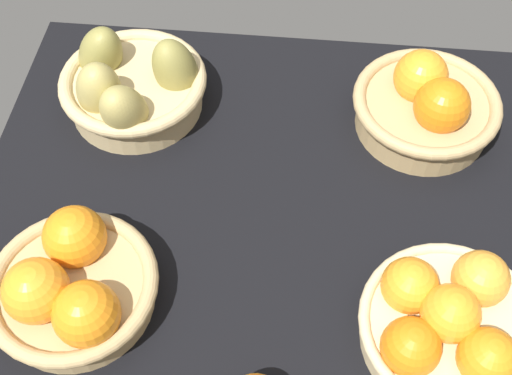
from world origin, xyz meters
TOP-DOWN VIEW (x-y plane):
  - market_tray at (0.00, 0.00)cm, footprint 84.00×72.00cm
  - basket_near_left at (-22.84, -17.09)cm, footprint 21.57×21.57cm
  - basket_near_right at (23.34, -17.56)cm, footprint 22.49×22.49cm
  - basket_far_left_pears at (-22.56, 17.13)cm, footprint 23.72×24.43cm
  - basket_far_right at (22.47, 17.77)cm, footprint 22.24×22.24cm

SIDE VIEW (x-z plane):
  - market_tray at x=0.00cm, z-range 0.00..3.00cm
  - basket_near_right at x=23.34cm, z-range 1.88..12.31cm
  - basket_near_left at x=-22.84cm, z-range 1.85..12.81cm
  - basket_far_right at x=22.47cm, z-range 1.71..13.34cm
  - basket_far_left_pears at x=-22.56cm, z-range 0.79..14.61cm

